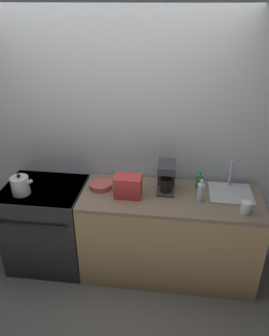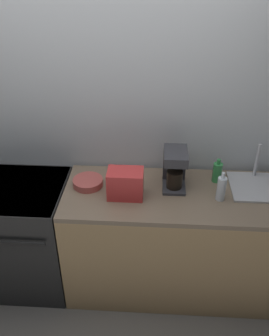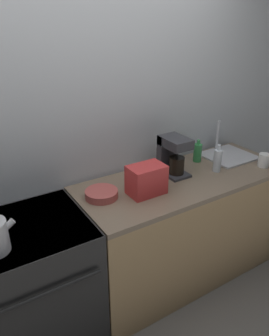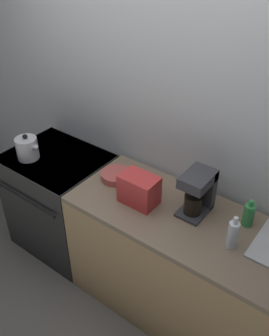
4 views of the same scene
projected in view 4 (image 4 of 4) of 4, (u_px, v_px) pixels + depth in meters
The scene contains 10 objects.
ground_plane at pixel (96, 299), 2.91m from camera, with size 12.00×12.00×0.00m, color slate.
wall_back at pixel (152, 115), 2.63m from camera, with size 8.00×0.05×2.60m.
stove at pixel (61, 200), 3.17m from camera, with size 0.78×0.68×0.90m.
counter_block at pixel (189, 270), 2.57m from camera, with size 1.68×0.66×0.90m.
kettle at pixel (27, 148), 2.86m from camera, with size 0.21×0.17×0.21m.
toaster at pixel (139, 189), 2.42m from camera, with size 0.25×0.16×0.20m.
coffee_maker at pixel (198, 190), 2.32m from camera, with size 0.16×0.24×0.29m.
bottle_green at pixel (249, 215), 2.25m from camera, with size 0.07×0.07×0.19m.
bottle_clear at pixel (233, 234), 2.10m from camera, with size 0.06×0.06×0.22m.
bowl at pixel (116, 176), 2.67m from camera, with size 0.22×0.22×0.05m.
Camera 4 is at (1.32, -1.26, 2.50)m, focal length 40.00 mm.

